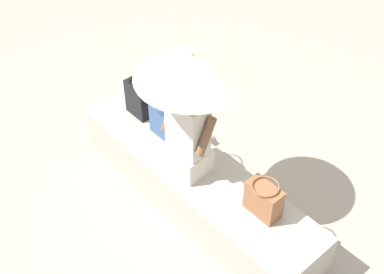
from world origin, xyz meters
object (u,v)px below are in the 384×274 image
object	(u,v)px
tote_bag_canvas	(140,98)
shoulder_bag_spare	(165,120)
person_seated	(188,133)
handbag_black	(264,199)
parasol	(192,66)

from	to	relation	value
tote_bag_canvas	shoulder_bag_spare	distance (m)	0.39
person_seated	shoulder_bag_spare	distance (m)	0.51
handbag_black	tote_bag_canvas	size ratio (longest dim) A/B	0.80
person_seated	handbag_black	xyz separation A→B (m)	(-0.73, -0.12, -0.25)
person_seated	parasol	bearing A→B (deg)	-140.86
parasol	handbag_black	xyz separation A→B (m)	(-0.71, -0.10, -0.89)
parasol	tote_bag_canvas	bearing A→B (deg)	-8.06
person_seated	parasol	xyz separation A→B (m)	(-0.02, -0.02, 0.64)
tote_bag_canvas	parasol	bearing A→B (deg)	171.94
handbag_black	tote_bag_canvas	world-z (taller)	tote_bag_canvas
person_seated	handbag_black	size ratio (longest dim) A/B	3.08
handbag_black	tote_bag_canvas	bearing A→B (deg)	-0.81
parasol	handbag_black	world-z (taller)	parasol
person_seated	handbag_black	bearing A→B (deg)	-170.69
parasol	handbag_black	bearing A→B (deg)	-171.94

